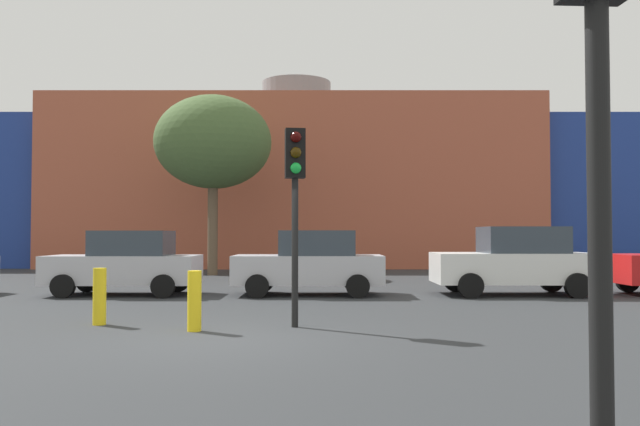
# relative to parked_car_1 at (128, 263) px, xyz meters

# --- Properties ---
(ground_plane) EXTENTS (200.00, 200.00, 0.00)m
(ground_plane) POSITION_rel_parked_car_1_xyz_m (3.78, -7.47, -0.88)
(ground_plane) COLOR #2D3033
(building_backdrop) EXTENTS (42.40, 13.91, 10.53)m
(building_backdrop) POSITION_rel_parked_car_1_xyz_m (3.98, 19.66, 3.26)
(building_backdrop) COLOR #B2563D
(building_backdrop) RESTS_ON ground_plane
(parked_car_1) EXTENTS (4.08, 2.00, 1.77)m
(parked_car_1) POSITION_rel_parked_car_1_xyz_m (0.00, 0.00, 0.00)
(parked_car_1) COLOR silver
(parked_car_1) RESTS_ON ground_plane
(parked_car_2) EXTENTS (4.09, 2.01, 1.77)m
(parked_car_2) POSITION_rel_parked_car_1_xyz_m (5.09, 0.00, 0.00)
(parked_car_2) COLOR silver
(parked_car_2) RESTS_ON ground_plane
(parked_car_3) EXTENTS (4.33, 2.12, 1.88)m
(parked_car_3) POSITION_rel_parked_car_1_xyz_m (10.75, 0.00, 0.05)
(parked_car_3) COLOR white
(parked_car_3) RESTS_ON ground_plane
(traffic_light_near_right) EXTENTS (0.37, 0.37, 3.82)m
(traffic_light_near_right) POSITION_rel_parked_car_1_xyz_m (6.81, -14.45, 1.93)
(traffic_light_near_right) COLOR black
(traffic_light_near_right) RESTS_ON ground_plane
(traffic_light_island) EXTENTS (0.39, 0.38, 3.59)m
(traffic_light_island) POSITION_rel_parked_car_1_xyz_m (4.90, -6.15, 1.77)
(traffic_light_island) COLOR black
(traffic_light_island) RESTS_ON ground_plane
(bare_tree_0) EXTENTS (4.78, 4.78, 7.36)m
(bare_tree_0) POSITION_rel_parked_car_1_xyz_m (0.97, 8.52, 4.54)
(bare_tree_0) COLOR brown
(bare_tree_0) RESTS_ON ground_plane
(bollard_yellow_0) EXTENTS (0.24, 0.24, 1.04)m
(bollard_yellow_0) POSITION_rel_parked_car_1_xyz_m (3.18, -6.61, -0.36)
(bollard_yellow_0) COLOR yellow
(bollard_yellow_0) RESTS_ON ground_plane
(bollard_yellow_1) EXTENTS (0.24, 0.24, 1.05)m
(bollard_yellow_1) POSITION_rel_parked_car_1_xyz_m (1.27, -5.84, -0.36)
(bollard_yellow_1) COLOR yellow
(bollard_yellow_1) RESTS_ON ground_plane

